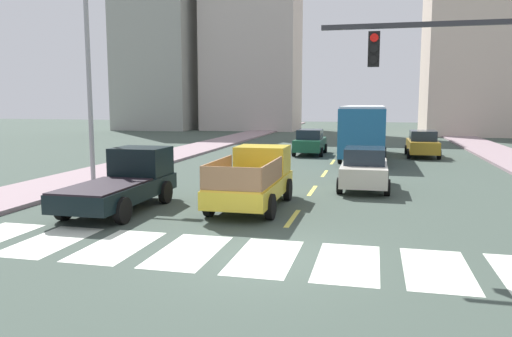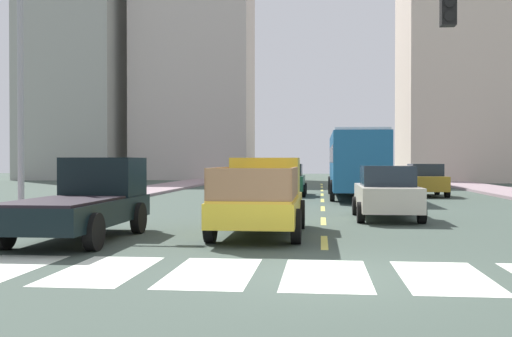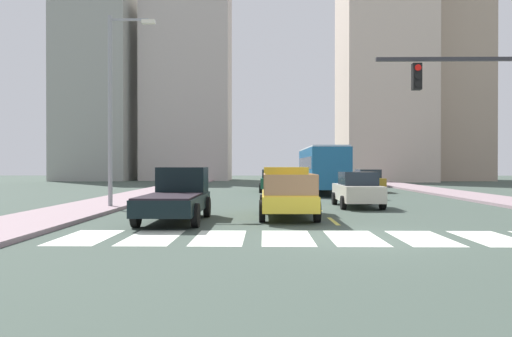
# 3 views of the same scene
# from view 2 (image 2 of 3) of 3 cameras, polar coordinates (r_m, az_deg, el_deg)

# --- Properties ---
(ground_plane) EXTENTS (160.00, 160.00, 0.00)m
(ground_plane) POSITION_cam_2_polar(r_m,az_deg,el_deg) (10.22, 6.54, -9.85)
(ground_plane) COLOR #3C4941
(sidewalk_left) EXTENTS (3.34, 110.00, 0.15)m
(sidewalk_left) POSITION_cam_2_polar(r_m,az_deg,el_deg) (30.04, -14.62, -2.75)
(sidewalk_left) COLOR gray
(sidewalk_left) RESTS_ON ground
(crosswalk_stripe_2) EXTENTS (1.40, 2.90, 0.01)m
(crosswalk_stripe_2) POSITION_cam_2_polar(r_m,az_deg,el_deg) (10.87, -14.11, -9.21)
(crosswalk_stripe_2) COLOR silver
(crosswalk_stripe_2) RESTS_ON ground
(crosswalk_stripe_3) EXTENTS (1.40, 2.90, 0.01)m
(crosswalk_stripe_3) POSITION_cam_2_polar(r_m,az_deg,el_deg) (10.38, -4.11, -9.66)
(crosswalk_stripe_3) COLOR silver
(crosswalk_stripe_3) RESTS_ON ground
(crosswalk_stripe_4) EXTENTS (1.40, 2.90, 0.01)m
(crosswalk_stripe_4) POSITION_cam_2_polar(r_m,az_deg,el_deg) (10.22, 6.54, -9.83)
(crosswalk_stripe_4) COLOR silver
(crosswalk_stripe_4) RESTS_ON ground
(crosswalk_stripe_5) EXTENTS (1.40, 2.90, 0.01)m
(crosswalk_stripe_5) POSITION_cam_2_polar(r_m,az_deg,el_deg) (10.41, 17.17, -9.66)
(crosswalk_stripe_5) COLOR silver
(crosswalk_stripe_5) RESTS_ON ground
(lane_dash_0) EXTENTS (0.16, 2.40, 0.01)m
(lane_dash_0) POSITION_cam_2_polar(r_m,az_deg,el_deg) (14.17, 6.41, -6.87)
(lane_dash_0) COLOR #D8CF52
(lane_dash_0) RESTS_ON ground
(lane_dash_1) EXTENTS (0.16, 2.40, 0.01)m
(lane_dash_1) POSITION_cam_2_polar(r_m,az_deg,el_deg) (19.14, 6.32, -4.90)
(lane_dash_1) COLOR #D8CF52
(lane_dash_1) RESTS_ON ground
(lane_dash_2) EXTENTS (0.16, 2.40, 0.01)m
(lane_dash_2) POSITION_cam_2_polar(r_m,az_deg,el_deg) (24.12, 6.26, -3.74)
(lane_dash_2) COLOR #D8CF52
(lane_dash_2) RESTS_ON ground
(lane_dash_3) EXTENTS (0.16, 2.40, 0.01)m
(lane_dash_3) POSITION_cam_2_polar(r_m,az_deg,el_deg) (29.11, 6.23, -2.98)
(lane_dash_3) COLOR #D8CF52
(lane_dash_3) RESTS_ON ground
(lane_dash_4) EXTENTS (0.16, 2.40, 0.01)m
(lane_dash_4) POSITION_cam_2_polar(r_m,az_deg,el_deg) (34.10, 6.20, -2.44)
(lane_dash_4) COLOR #D8CF52
(lane_dash_4) RESTS_ON ground
(lane_dash_5) EXTENTS (0.16, 2.40, 0.01)m
(lane_dash_5) POSITION_cam_2_polar(r_m,az_deg,el_deg) (39.09, 6.18, -2.04)
(lane_dash_5) COLOR #D8CF52
(lane_dash_5) RESTS_ON ground
(lane_dash_6) EXTENTS (0.16, 2.40, 0.01)m
(lane_dash_6) POSITION_cam_2_polar(r_m,az_deg,el_deg) (44.09, 6.17, -1.73)
(lane_dash_6) COLOR #D8CF52
(lane_dash_6) RESTS_ON ground
(lane_dash_7) EXTENTS (0.16, 2.40, 0.01)m
(lane_dash_7) POSITION_cam_2_polar(r_m,az_deg,el_deg) (49.08, 6.16, -1.48)
(lane_dash_7) COLOR #D8CF52
(lane_dash_7) RESTS_ON ground
(pickup_stakebed) EXTENTS (2.18, 5.20, 1.96)m
(pickup_stakebed) POSITION_cam_2_polar(r_m,az_deg,el_deg) (15.81, 0.51, -2.68)
(pickup_stakebed) COLOR gold
(pickup_stakebed) RESTS_ON ground
(pickup_dark) EXTENTS (2.18, 5.20, 1.96)m
(pickup_dark) POSITION_cam_2_polar(r_m,az_deg,el_deg) (15.36, -15.58, -2.87)
(pickup_dark) COLOR black
(pickup_dark) RESTS_ON ground
(city_bus) EXTENTS (2.72, 10.80, 3.32)m
(city_bus) POSITION_cam_2_polar(r_m,az_deg,el_deg) (31.50, 9.32, 0.84)
(city_bus) COLOR #1A5787
(city_bus) RESTS_ON ground
(sedan_near_left) EXTENTS (2.02, 4.40, 1.72)m
(sedan_near_left) POSITION_cam_2_polar(r_m,az_deg,el_deg) (33.71, 15.50, -1.04)
(sedan_near_left) COLOR #A2791E
(sedan_near_left) RESTS_ON ground
(sedan_far) EXTENTS (2.02, 4.40, 1.72)m
(sedan_far) POSITION_cam_2_polar(r_m,az_deg,el_deg) (20.06, 12.10, -2.20)
(sedan_far) COLOR beige
(sedan_far) RESTS_ON ground
(sedan_near_right) EXTENTS (2.02, 4.40, 1.72)m
(sedan_near_right) POSITION_cam_2_polar(r_m,az_deg,el_deg) (33.01, 2.96, -1.05)
(sedan_near_right) COLOR #195034
(sedan_near_right) RESTS_ON ground
(streetlight_left) EXTENTS (2.20, 0.28, 9.00)m
(streetlight_left) POSITION_cam_2_polar(r_m,az_deg,el_deg) (21.18, -20.76, 9.07)
(streetlight_left) COLOR gray
(streetlight_left) RESTS_ON ground
(tower_tall_centre) EXTENTS (11.74, 7.76, 28.83)m
(tower_tall_centre) POSITION_cam_2_polar(r_m,az_deg,el_deg) (64.39, -5.80, 11.93)
(tower_tall_centre) COLOR #B9AEA6
(tower_tall_centre) RESTS_ON ground
(block_mid_right) EXTENTS (9.72, 10.08, 25.70)m
(block_mid_right) POSITION_cam_2_polar(r_m,az_deg,el_deg) (66.80, -16.26, 10.14)
(block_mid_right) COLOR #999B93
(block_mid_right) RESTS_ON ground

